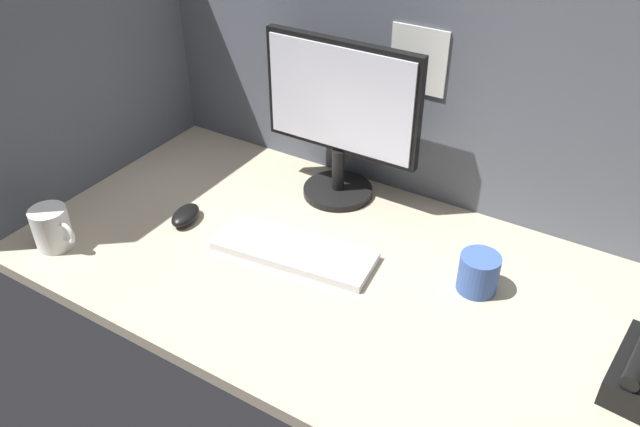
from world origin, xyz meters
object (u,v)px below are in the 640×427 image
Objects in this scene: mouse at (186,215)px; mug_ceramic_white at (52,228)px; monitor at (341,114)px; keyboard at (294,251)px; mug_ceramic_blue at (478,273)px.

mouse is 0.81× the size of mug_ceramic_white.
monitor is 35.46cm from keyboard.
mouse reaches higher than keyboard.
monitor is 50.54cm from mug_ceramic_blue.
keyboard is 4.30× the size of mug_ceramic_blue.
mouse is 70.68cm from mug_ceramic_blue.
monitor reaches higher than mouse.
mug_ceramic_white is (-44.73, -53.86, -17.57)cm from monitor.
keyboard is 55.61cm from mug_ceramic_white.
mug_ceramic_white reaches higher than mug_ceramic_blue.
monitor is 45.11cm from mouse.
mug_ceramic_white is (-48.97, -26.04, 4.01)cm from keyboard.
monitor is 1.11× the size of keyboard.
monitor reaches higher than keyboard.
mug_ceramic_blue reaches higher than keyboard.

